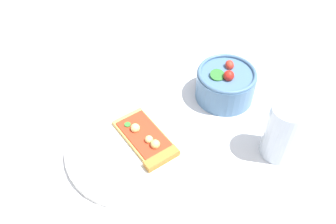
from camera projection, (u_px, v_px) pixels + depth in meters
The scene contains 6 objects.
ground_plane at pixel (162, 153), 0.74m from camera, with size 2.40×2.40×0.00m, color silver.
plate at pixel (131, 149), 0.73m from camera, with size 0.26×0.26×0.01m, color white.
pizza_slice_main at pixel (147, 141), 0.73m from camera, with size 0.11×0.16×0.03m.
salad_bowl at pixel (226, 84), 0.82m from camera, with size 0.13×0.13×0.09m.
soda_glass at pixel (283, 133), 0.70m from camera, with size 0.07×0.07×0.13m.
paper_napkin at pixel (50, 94), 0.85m from camera, with size 0.13×0.15×0.00m, color white.
Camera 1 is at (0.35, 0.27, 0.60)m, focal length 39.41 mm.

